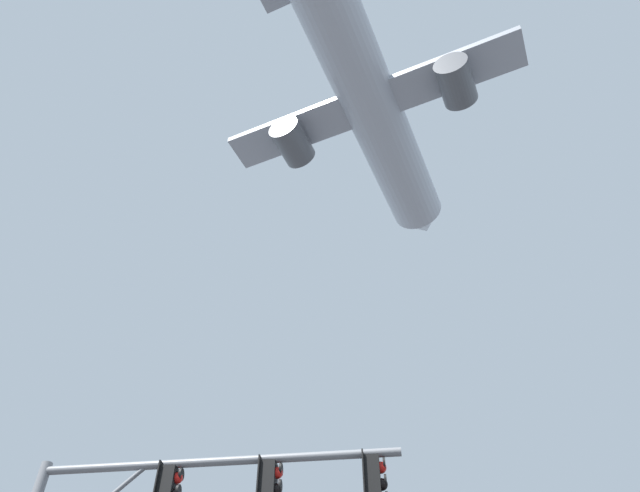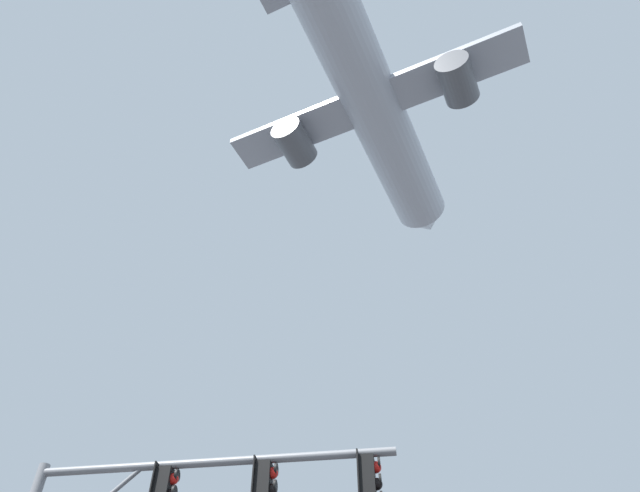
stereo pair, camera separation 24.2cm
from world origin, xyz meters
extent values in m
cylinder|color=slate|center=(-2.08, 6.97, 5.36)|extent=(6.40, 1.17, 0.15)
cube|color=black|center=(0.60, 6.53, 4.84)|extent=(0.31, 0.36, 0.90)
cylinder|color=black|center=(0.60, 6.53, 5.35)|extent=(0.05, 0.05, 0.12)
cube|color=black|center=(0.46, 6.56, 4.84)|extent=(0.10, 0.46, 1.04)
sphere|color=red|center=(0.74, 6.51, 5.11)|extent=(0.20, 0.20, 0.20)
cylinder|color=black|center=(0.80, 6.50, 5.17)|extent=(0.07, 0.21, 0.21)
sphere|color=black|center=(0.74, 6.51, 4.83)|extent=(0.20, 0.20, 0.20)
cylinder|color=black|center=(0.80, 6.50, 4.89)|extent=(0.07, 0.21, 0.21)
cube|color=black|center=(-1.16, 6.82, 4.84)|extent=(0.31, 0.36, 0.90)
cylinder|color=black|center=(-1.16, 6.82, 5.35)|extent=(0.05, 0.05, 0.12)
cube|color=black|center=(-1.30, 6.84, 4.84)|extent=(0.10, 0.46, 1.04)
sphere|color=red|center=(-1.01, 6.79, 5.11)|extent=(0.20, 0.20, 0.20)
cylinder|color=black|center=(-0.95, 6.78, 5.17)|extent=(0.07, 0.21, 0.21)
sphere|color=black|center=(-1.01, 6.79, 4.83)|extent=(0.20, 0.20, 0.20)
cylinder|color=black|center=(-0.95, 6.78, 4.89)|extent=(0.07, 0.21, 0.21)
cylinder|color=black|center=(-2.91, 7.10, 5.35)|extent=(0.05, 0.05, 0.12)
sphere|color=red|center=(-2.77, 7.08, 5.11)|extent=(0.20, 0.20, 0.20)
cylinder|color=black|center=(-2.70, 7.07, 5.17)|extent=(0.07, 0.21, 0.21)
cylinder|color=black|center=(-2.70, 7.07, 4.89)|extent=(0.07, 0.21, 0.21)
cylinder|color=#B7BCC6|center=(3.65, 18.69, 35.00)|extent=(12.86, 21.15, 3.85)
cone|color=#B7BCC6|center=(8.87, 29.52, 35.00)|extent=(4.44, 3.97, 3.65)
cube|color=#A8ADB7|center=(3.39, 18.15, 34.43)|extent=(19.55, 11.26, 0.43)
cylinder|color=#595B60|center=(-1.76, 20.64, 33.27)|extent=(3.20, 3.54, 2.16)
cylinder|color=#595B60|center=(8.54, 15.67, 33.27)|extent=(3.20, 3.54, 2.16)
camera|label=1|loc=(-0.58, -3.01, 1.26)|focal=31.95mm
camera|label=2|loc=(-0.33, -3.01, 1.26)|focal=31.95mm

